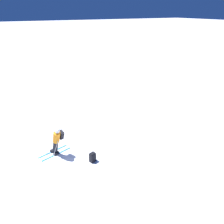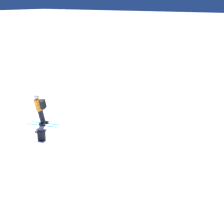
# 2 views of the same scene
# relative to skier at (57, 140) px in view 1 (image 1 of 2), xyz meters

# --- Properties ---
(ground_plane) EXTENTS (300.00, 300.00, 0.00)m
(ground_plane) POSITION_rel_skier_xyz_m (0.99, -0.12, -0.97)
(ground_plane) COLOR white
(skier) EXTENTS (1.24, 1.76, 1.77)m
(skier) POSITION_rel_skier_xyz_m (0.00, 0.00, 0.00)
(skier) COLOR #1E7AC6
(skier) RESTS_ON ground
(spare_backpack) EXTENTS (0.30, 0.35, 0.50)m
(spare_backpack) POSITION_rel_skier_xyz_m (1.29, 1.37, -0.72)
(spare_backpack) COLOR black
(spare_backpack) RESTS_ON ground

